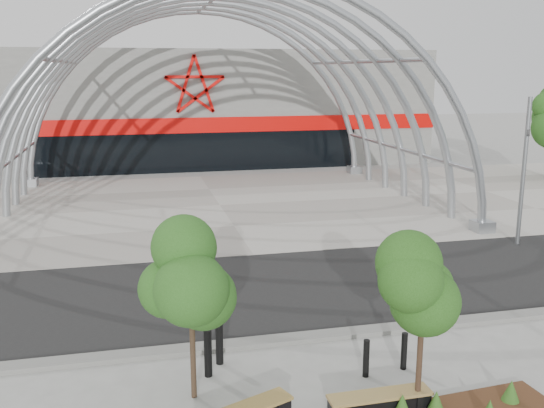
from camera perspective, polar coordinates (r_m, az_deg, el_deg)
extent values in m
plane|color=gray|center=(16.02, 3.33, -12.21)|extent=(140.00, 140.00, 0.00)
cube|color=black|center=(19.14, 0.34, -7.91)|extent=(140.00, 7.00, 0.02)
cube|color=#9B958C|center=(30.47, -4.93, -0.14)|extent=(60.00, 17.00, 0.04)
cube|color=slate|center=(15.78, 3.60, -12.38)|extent=(60.00, 0.50, 0.12)
cube|color=slate|center=(47.69, -8.20, 9.22)|extent=(34.00, 15.00, 8.00)
cube|color=black|center=(40.56, -7.14, 4.84)|extent=(22.00, 0.25, 2.60)
cube|color=red|center=(40.36, -7.21, 7.37)|extent=(34.00, 0.30, 1.00)
torus|color=#9CA1A6|center=(23.31, -2.25, -4.15)|extent=(20.36, 0.36, 20.36)
torus|color=#9CA1A6|center=(25.68, -3.31, -2.58)|extent=(20.36, 0.36, 20.36)
torus|color=#9CA1A6|center=(28.07, -4.19, -1.27)|extent=(20.36, 0.36, 20.36)
torus|color=#9CA1A6|center=(30.47, -4.93, -0.17)|extent=(20.36, 0.36, 20.36)
torus|color=#9CA1A6|center=(32.89, -5.56, 0.77)|extent=(20.36, 0.36, 20.36)
torus|color=#9CA1A6|center=(35.32, -6.11, 1.58)|extent=(20.36, 0.36, 20.36)
torus|color=#9CA1A6|center=(37.76, -6.58, 2.28)|extent=(20.36, 0.36, 20.36)
cylinder|color=#9CA1A6|center=(32.78, 12.00, 5.10)|extent=(0.20, 15.00, 0.20)
cylinder|color=#9CA1A6|center=(31.51, 7.99, 13.13)|extent=(0.20, 15.00, 0.20)
cylinder|color=#9CA1A6|center=(29.57, -19.23, 12.61)|extent=(0.20, 15.00, 0.20)
cylinder|color=#9CA1A6|center=(30.21, -23.50, 3.71)|extent=(0.20, 15.00, 0.20)
cube|color=#9CA1A6|center=(37.93, -21.77, 1.89)|extent=(0.80, 0.80, 0.50)
cube|color=#9CA1A6|center=(26.91, 19.16, -2.01)|extent=(0.80, 0.80, 0.50)
cube|color=#9CA1A6|center=(40.08, 7.77, 3.21)|extent=(0.80, 0.80, 0.50)
cone|color=#33631F|center=(12.94, 15.19, -17.49)|extent=(0.36, 0.36, 0.45)
cone|color=#33631F|center=(12.69, 12.17, -17.97)|extent=(0.36, 0.36, 0.45)
cone|color=#33631F|center=(13.78, 21.57, -16.00)|extent=(0.36, 0.36, 0.45)
cylinder|color=slate|center=(25.04, 22.60, 2.76)|extent=(0.16, 0.16, 5.71)
imported|color=black|center=(24.88, 22.84, 5.61)|extent=(0.17, 0.80, 0.16)
cylinder|color=black|center=(12.98, -7.45, -14.01)|extent=(0.12, 0.12, 1.85)
ellipsoid|color=#1E4A16|center=(12.32, -7.67, -6.98)|extent=(1.59, 1.59, 2.02)
cylinder|color=black|center=(12.78, 13.66, -14.97)|extent=(0.12, 0.12, 1.76)
ellipsoid|color=#1B4210|center=(12.13, 14.05, -8.25)|extent=(1.45, 1.45, 1.92)
cube|color=black|center=(12.56, 0.23, -18.59)|extent=(0.30, 0.48, 0.43)
cube|color=black|center=(12.86, 10.08, -18.18)|extent=(2.06, 0.41, 0.35)
cube|color=black|center=(13.15, 13.31, -17.46)|extent=(0.13, 0.45, 0.41)
cube|color=olive|center=(12.74, 10.12, -17.27)|extent=(2.11, 0.49, 0.06)
cylinder|color=black|center=(13.91, -6.04, -13.78)|extent=(0.18, 0.18, 1.11)
cylinder|color=black|center=(14.41, -4.98, -12.77)|extent=(0.18, 0.18, 1.11)
cylinder|color=black|center=(14.02, 8.85, -14.16)|extent=(0.14, 0.14, 0.87)
cylinder|color=black|center=(14.49, 12.33, -13.37)|extent=(0.14, 0.14, 0.88)
cylinder|color=black|center=(16.98, 14.43, -9.53)|extent=(0.14, 0.14, 0.86)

